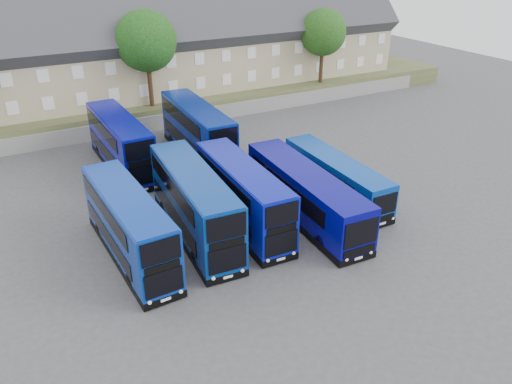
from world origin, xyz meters
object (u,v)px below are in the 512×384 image
object	(u,v)px
dd_front_left	(130,227)
tree_far	(330,19)
dd_front_mid	(195,205)
tree_mid	(147,43)
coach_east_a	(305,195)
tree_east	(324,34)

from	to	relation	value
dd_front_left	tree_far	distance (m)	45.42
dd_front_mid	tree_mid	size ratio (longest dim) A/B	1.22
dd_front_left	tree_far	bearing A→B (deg)	37.06
dd_front_mid	tree_mid	distance (m)	22.97
dd_front_left	tree_far	world-z (taller)	tree_far
tree_mid	tree_far	size ratio (longest dim) A/B	1.06
dd_front_mid	coach_east_a	bearing A→B (deg)	-6.51
tree_mid	tree_far	world-z (taller)	tree_mid
dd_front_mid	tree_east	size ratio (longest dim) A/B	1.37
coach_east_a	tree_east	size ratio (longest dim) A/B	1.52
dd_front_mid	tree_mid	xyz separation A→B (m)	(4.47, 21.74, 5.92)
dd_front_left	tree_mid	distance (m)	24.63
dd_front_mid	dd_front_left	bearing A→B (deg)	-169.42
dd_front_left	dd_front_mid	size ratio (longest dim) A/B	0.94
dd_front_mid	tree_east	bearing A→B (deg)	44.85
coach_east_a	tree_mid	world-z (taller)	tree_mid
tree_east	tree_far	distance (m)	9.23
dd_front_left	dd_front_mid	xyz separation A→B (m)	(4.24, 0.50, 0.12)
dd_front_mid	tree_east	xyz separation A→B (m)	(24.47, 21.24, 5.24)
tree_mid	tree_far	distance (m)	26.80
dd_front_left	coach_east_a	size ratio (longest dim) A/B	0.85
coach_east_a	tree_far	size ratio (longest dim) A/B	1.43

